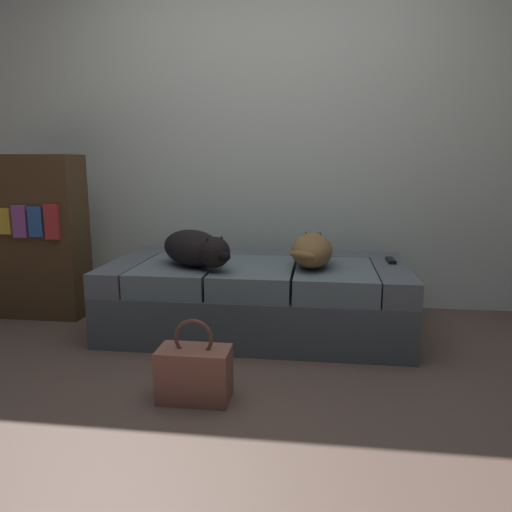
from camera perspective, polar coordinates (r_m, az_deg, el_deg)
ground_plane at (r=2.18m, az=-3.63°, el=-17.87°), size 10.00×10.00×0.00m
back_wall at (r=3.64m, az=1.58°, el=16.47°), size 6.40×0.10×2.80m
couch at (r=3.06m, az=0.13°, el=-4.81°), size 1.82×0.92×0.44m
dog_dark at (r=2.89m, az=-7.03°, el=0.87°), size 0.55×0.52×0.22m
dog_tan at (r=2.91m, az=6.59°, el=0.76°), size 0.26×0.57×0.19m
tv_remote at (r=3.13m, az=15.52°, el=-0.50°), size 0.05×0.15×0.02m
handbag at (r=2.24m, az=-7.24°, el=-13.46°), size 0.32×0.18×0.38m
bookshelf at (r=3.61m, az=-23.81°, el=2.08°), size 0.56×0.30×1.10m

